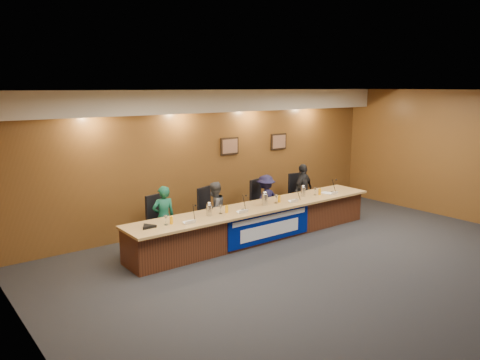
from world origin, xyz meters
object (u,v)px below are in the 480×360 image
at_px(panelist_a, 164,217).
at_px(office_chair_d, 300,197).
at_px(banner, 270,226).
at_px(speakerphone, 148,227).
at_px(carafe_right, 303,192).
at_px(carafe_left, 209,210).
at_px(panelist_c, 266,200).
at_px(panelist_b, 214,209).
at_px(panelist_d, 303,190).
at_px(carafe_mid, 265,200).
at_px(office_chair_a, 162,224).
at_px(office_chair_b, 212,214).
at_px(office_chair_c, 263,204).
at_px(dais_body, 258,223).

xyz_separation_m(panelist_a, office_chair_d, (3.98, 0.10, -0.17)).
distance_m(banner, speakerphone, 2.69).
bearing_deg(carafe_right, carafe_left, -178.83).
bearing_deg(panelist_a, panelist_c, -171.83).
distance_m(panelist_c, office_chair_d, 1.26).
bearing_deg(speakerphone, carafe_right, 0.80).
distance_m(banner, carafe_left, 1.43).
height_order(panelist_b, panelist_d, panelist_d).
height_order(panelist_d, carafe_mid, panelist_d).
height_order(office_chair_a, office_chair_b, same).
distance_m(panelist_b, office_chair_b, 0.17).
xyz_separation_m(panelist_d, carafe_right, (-0.71, -0.70, 0.18)).
bearing_deg(carafe_right, panelist_b, 160.85).
xyz_separation_m(panelist_b, carafe_right, (2.02, -0.70, 0.24)).
bearing_deg(panelist_b, panelist_c, 162.29).
height_order(office_chair_b, carafe_right, carafe_right).
height_order(panelist_d, office_chair_d, panelist_d).
relative_size(office_chair_a, speakerphone, 1.50).
relative_size(panelist_c, carafe_right, 5.60).
distance_m(panelist_d, office_chair_c, 1.27).
bearing_deg(carafe_left, office_chair_a, 125.42).
distance_m(banner, panelist_c, 1.41).
height_order(banner, office_chair_b, banner).
xyz_separation_m(panelist_b, office_chair_b, (0.00, 0.10, -0.13)).
bearing_deg(office_chair_d, carafe_right, -122.26).
distance_m(panelist_c, office_chair_a, 2.74).
bearing_deg(speakerphone, office_chair_d, 10.33).
bearing_deg(panelist_d, office_chair_a, -17.24).
relative_size(panelist_b, carafe_mid, 5.23).
bearing_deg(office_chair_b, carafe_mid, -66.63).
bearing_deg(office_chair_d, office_chair_c, -170.89).
xyz_separation_m(banner, speakerphone, (-2.63, 0.36, 0.40)).
height_order(panelist_a, carafe_right, panelist_a).
bearing_deg(panelist_a, carafe_left, 137.01).
relative_size(panelist_c, carafe_mid, 5.17).
relative_size(panelist_c, office_chair_d, 2.53).
bearing_deg(office_chair_d, banner, -140.46).
relative_size(panelist_b, office_chair_d, 2.56).
bearing_deg(panelist_d, panelist_b, -15.80).
distance_m(office_chair_b, office_chair_c, 1.48).
bearing_deg(office_chair_b, office_chair_a, 160.67).
distance_m(office_chair_c, carafe_left, 2.32).
height_order(banner, panelist_d, panelist_d).
bearing_deg(office_chair_d, office_chair_a, -170.89).
bearing_deg(office_chair_d, panelist_b, -168.80).
distance_m(panelist_c, carafe_right, 0.92).
xyz_separation_m(dais_body, carafe_right, (1.37, 0.00, 0.51)).
height_order(panelist_a, office_chair_b, panelist_a).
bearing_deg(carafe_left, panelist_a, 128.84).
bearing_deg(dais_body, carafe_right, 0.16).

